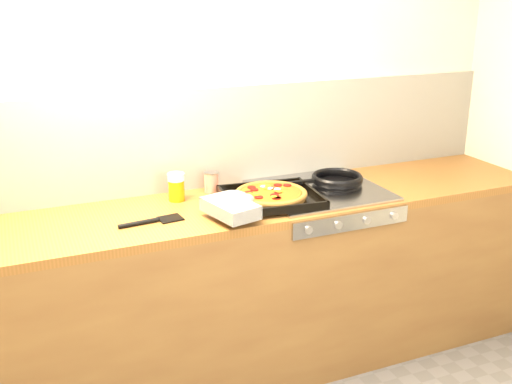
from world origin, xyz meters
name	(u,v)px	position (x,y,z in m)	size (l,w,h in m)	color
room_shell	(213,138)	(0.00, 1.39, 1.15)	(3.20, 3.20, 3.20)	white
counter_run	(236,289)	(0.00, 1.10, 0.45)	(3.20, 0.62, 0.90)	brown
stovetop	(319,191)	(0.45, 1.10, 0.91)	(0.60, 0.56, 0.02)	#9E9FA4
pizza_on_tray	(259,198)	(0.09, 1.01, 0.95)	(0.59, 0.49, 0.07)	black
frying_pan	(336,180)	(0.56, 1.13, 0.94)	(0.44, 0.27, 0.04)	black
tomato_can	(211,182)	(-0.05, 1.30, 0.95)	(0.09, 0.09, 0.10)	maroon
juice_glass	(176,187)	(-0.24, 1.25, 0.97)	(0.08, 0.08, 0.13)	orange
wooden_spoon	(253,185)	(0.17, 1.30, 0.91)	(0.30, 0.10, 0.02)	#A57346
black_spatula	(152,221)	(-0.41, 1.01, 0.91)	(0.29, 0.10, 0.02)	black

